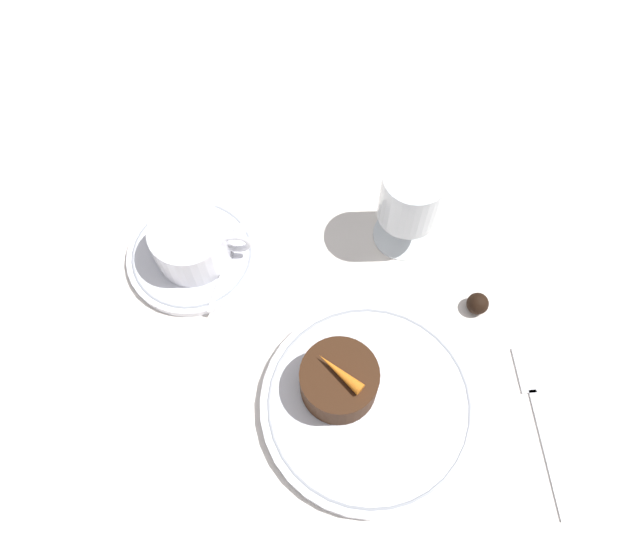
# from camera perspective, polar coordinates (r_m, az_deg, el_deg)

# --- Properties ---
(ground_plane) EXTENTS (3.00, 3.00, 0.00)m
(ground_plane) POSITION_cam_1_polar(r_m,az_deg,el_deg) (0.67, 2.32, -7.82)
(ground_plane) COLOR white
(dinner_plate) EXTENTS (0.22, 0.22, 0.01)m
(dinner_plate) POSITION_cam_1_polar(r_m,az_deg,el_deg) (0.65, 4.46, -11.27)
(dinner_plate) COLOR white
(dinner_plate) RESTS_ON ground_plane
(saucer) EXTENTS (0.15, 0.15, 0.01)m
(saucer) POSITION_cam_1_polar(r_m,az_deg,el_deg) (0.73, -11.58, 2.24)
(saucer) COLOR white
(saucer) RESTS_ON ground_plane
(coffee_cup) EXTENTS (0.11, 0.08, 0.05)m
(coffee_cup) POSITION_cam_1_polar(r_m,az_deg,el_deg) (0.70, -11.74, 3.38)
(coffee_cup) COLOR white
(coffee_cup) RESTS_ON saucer
(spoon) EXTENTS (0.04, 0.12, 0.00)m
(spoon) POSITION_cam_1_polar(r_m,az_deg,el_deg) (0.72, -8.24, 2.16)
(spoon) COLOR silver
(spoon) RESTS_ON saucer
(wine_glass) EXTENTS (0.07, 0.07, 0.12)m
(wine_glass) POSITION_cam_1_polar(r_m,az_deg,el_deg) (0.68, 8.27, 7.25)
(wine_glass) COLOR silver
(wine_glass) RESTS_ON ground_plane
(fork) EXTENTS (0.04, 0.18, 0.01)m
(fork) POSITION_cam_1_polar(r_m,az_deg,el_deg) (0.69, 19.21, -10.94)
(fork) COLOR silver
(fork) RESTS_ON ground_plane
(dessert_cake) EXTENTS (0.08, 0.08, 0.04)m
(dessert_cake) POSITION_cam_1_polar(r_m,az_deg,el_deg) (0.63, 1.75, -9.21)
(dessert_cake) COLOR #381E0F
(dessert_cake) RESTS_ON dinner_plate
(carrot_garnish) EXTENTS (0.05, 0.04, 0.01)m
(carrot_garnish) POSITION_cam_1_polar(r_m,az_deg,el_deg) (0.60, 1.82, -8.44)
(carrot_garnish) COLOR orange
(carrot_garnish) RESTS_ON dessert_cake
(chocolate_truffle) EXTENTS (0.02, 0.02, 0.02)m
(chocolate_truffle) POSITION_cam_1_polar(r_m,az_deg,el_deg) (0.70, 14.21, -2.11)
(chocolate_truffle) COLOR black
(chocolate_truffle) RESTS_ON ground_plane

